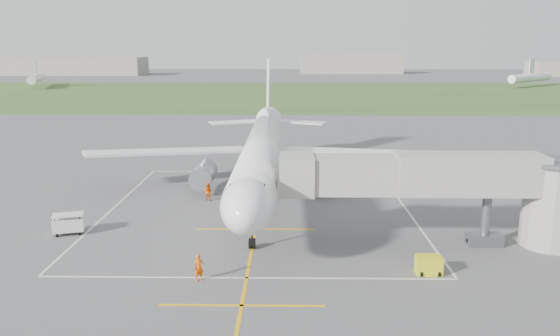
{
  "coord_description": "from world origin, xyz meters",
  "views": [
    {
      "loc": [
        2.75,
        -53.91,
        15.0
      ],
      "look_at": [
        1.98,
        -4.0,
        4.0
      ],
      "focal_mm": 35.0,
      "sensor_mm": 36.0,
      "label": 1
    }
  ],
  "objects_px": {
    "baggage_cart": "(68,224)",
    "ramp_worker_wing": "(208,192)",
    "airliner": "(261,154)",
    "jet_bridge": "(458,186)",
    "gpu_unit": "(429,265)",
    "ramp_worker_nose": "(199,268)"
  },
  "relations": [
    {
      "from": "airliner",
      "to": "jet_bridge",
      "type": "xyz_separation_m",
      "value": [
        15.72,
        -14.25,
        0.35
      ]
    },
    {
      "from": "ramp_worker_wing",
      "to": "jet_bridge",
      "type": "bearing_deg",
      "value": 165.44
    },
    {
      "from": "jet_bridge",
      "to": "ramp_worker_wing",
      "type": "xyz_separation_m",
      "value": [
        -21.04,
        12.47,
        -3.86
      ]
    },
    {
      "from": "jet_bridge",
      "to": "airliner",
      "type": "bearing_deg",
      "value": 137.81
    },
    {
      "from": "baggage_cart",
      "to": "jet_bridge",
      "type": "bearing_deg",
      "value": -19.85
    },
    {
      "from": "jet_bridge",
      "to": "ramp_worker_wing",
      "type": "distance_m",
      "value": 24.76
    },
    {
      "from": "airliner",
      "to": "ramp_worker_wing",
      "type": "distance_m",
      "value": 6.62
    },
    {
      "from": "airliner",
      "to": "baggage_cart",
      "type": "bearing_deg",
      "value": -141.66
    },
    {
      "from": "airliner",
      "to": "gpu_unit",
      "type": "bearing_deg",
      "value": -58.25
    },
    {
      "from": "ramp_worker_nose",
      "to": "ramp_worker_wing",
      "type": "xyz_separation_m",
      "value": [
        -2.22,
        19.43,
        -0.02
      ]
    },
    {
      "from": "gpu_unit",
      "to": "ramp_worker_nose",
      "type": "relative_size",
      "value": 0.94
    },
    {
      "from": "baggage_cart",
      "to": "ramp_worker_wing",
      "type": "relative_size",
      "value": 1.53
    },
    {
      "from": "ramp_worker_nose",
      "to": "ramp_worker_wing",
      "type": "height_order",
      "value": "ramp_worker_nose"
    },
    {
      "from": "ramp_worker_nose",
      "to": "gpu_unit",
      "type": "bearing_deg",
      "value": -23.57
    },
    {
      "from": "baggage_cart",
      "to": "ramp_worker_wing",
      "type": "distance_m",
      "value": 14.4
    },
    {
      "from": "baggage_cart",
      "to": "gpu_unit",
      "type": "bearing_deg",
      "value": -31.61
    },
    {
      "from": "ramp_worker_wing",
      "to": "baggage_cart",
      "type": "bearing_deg",
      "value": 62.02
    },
    {
      "from": "gpu_unit",
      "to": "ramp_worker_nose",
      "type": "xyz_separation_m",
      "value": [
        -15.4,
        -1.33,
        0.28
      ]
    },
    {
      "from": "jet_bridge",
      "to": "baggage_cart",
      "type": "bearing_deg",
      "value": 176.09
    },
    {
      "from": "airliner",
      "to": "jet_bridge",
      "type": "bearing_deg",
      "value": -42.19
    },
    {
      "from": "jet_bridge",
      "to": "gpu_unit",
      "type": "xyz_separation_m",
      "value": [
        -3.42,
        -5.63,
        -4.12
      ]
    },
    {
      "from": "jet_bridge",
      "to": "ramp_worker_nose",
      "type": "distance_m",
      "value": 20.43
    }
  ]
}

